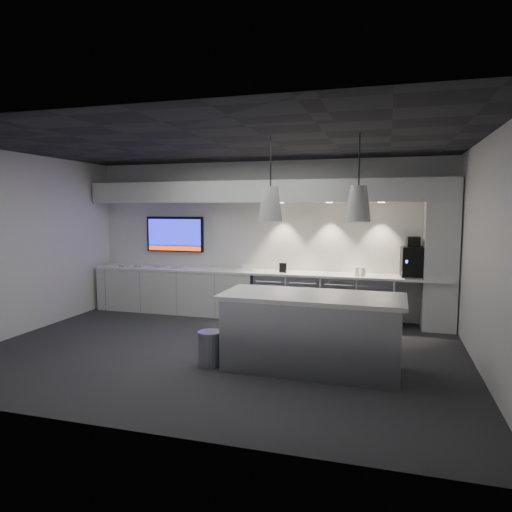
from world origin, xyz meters
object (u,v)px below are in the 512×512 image
(bin, at_px, (210,348))
(coffee_machine, at_px, (413,261))
(island, at_px, (312,332))
(wall_tv, at_px, (175,234))

(bin, distance_m, coffee_machine, 3.98)
(island, bearing_deg, wall_tv, 140.69)
(island, bearing_deg, bin, -168.99)
(island, distance_m, coffee_machine, 2.98)
(island, xyz_separation_m, bin, (-1.32, -0.23, -0.27))
(wall_tv, bearing_deg, bin, -56.87)
(wall_tv, relative_size, coffee_machine, 1.78)
(wall_tv, distance_m, island, 4.48)
(wall_tv, bearing_deg, coffee_machine, -3.04)
(bin, relative_size, coffee_machine, 0.66)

